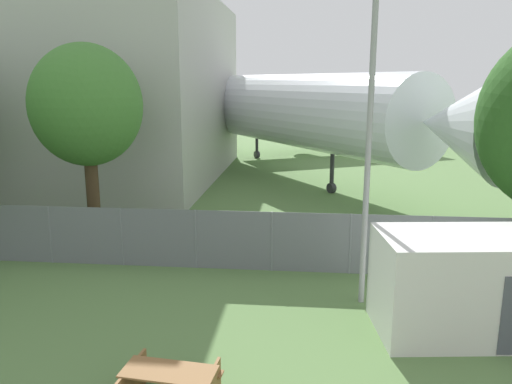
% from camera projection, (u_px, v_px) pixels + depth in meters
% --- Properties ---
extents(hangar_building, '(28.23, 18.43, 13.23)m').
position_uv_depth(hangar_building, '(4.00, 87.00, 32.62)').
color(hangar_building, '#B2B2AD').
rests_on(hangar_building, ground).
extents(perimeter_fence, '(56.07, 0.07, 2.02)m').
position_uv_depth(perimeter_fence, '(272.00, 242.00, 16.40)').
color(perimeter_fence, slate).
rests_on(perimeter_fence, ground).
extents(airplane, '(33.22, 40.33, 13.11)m').
position_uv_depth(airplane, '(235.00, 105.00, 37.72)').
color(airplane, white).
rests_on(airplane, ground).
extents(portable_cabin, '(4.65, 2.88, 2.52)m').
position_uv_depth(portable_cabin, '(468.00, 284.00, 12.31)').
color(portable_cabin, silver).
rests_on(portable_cabin, ground).
extents(picnic_bench_near_cabin, '(1.94, 1.58, 0.76)m').
position_uv_depth(picnic_bench_near_cabin, '(169.00, 384.00, 9.59)').
color(picnic_bench_near_cabin, brown).
rests_on(picnic_bench_near_cabin, ground).
extents(tree_far_right, '(4.32, 4.32, 7.63)m').
position_uv_depth(tree_far_right, '(87.00, 106.00, 19.41)').
color(tree_far_right, '#4C3823').
rests_on(tree_far_right, ground).
extents(light_mast, '(0.44, 0.44, 8.79)m').
position_uv_depth(light_mast, '(370.00, 115.00, 13.13)').
color(light_mast, '#99999E').
rests_on(light_mast, ground).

